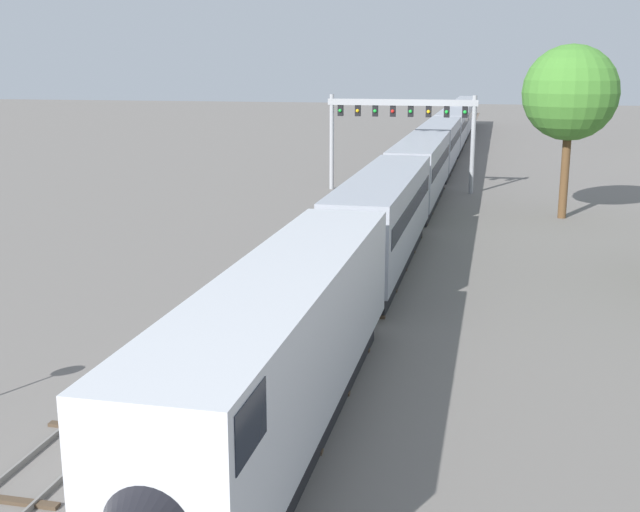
{
  "coord_description": "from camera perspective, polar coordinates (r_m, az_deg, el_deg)",
  "views": [
    {
      "loc": [
        7.48,
        -17.11,
        10.18
      ],
      "look_at": [
        1.0,
        12.0,
        3.0
      ],
      "focal_mm": 44.81,
      "sensor_mm": 36.0,
      "label": 1
    }
  ],
  "objects": [
    {
      "name": "ground_plane",
      "position": [
        21.27,
        -10.06,
        -15.28
      ],
      "size": [
        400.0,
        400.0,
        0.0
      ],
      "primitive_type": "plane",
      "color": "slate"
    },
    {
      "name": "passenger_train",
      "position": [
        78.72,
        8.58,
        7.87
      ],
      "size": [
        3.04,
        134.82,
        4.8
      ],
      "color": "silver",
      "rests_on": "ground"
    },
    {
      "name": "trackside_tree_right",
      "position": [
        55.91,
        17.46,
        11.03
      ],
      "size": [
        6.27,
        6.27,
        11.5
      ],
      "color": "brown",
      "rests_on": "ground"
    },
    {
      "name": "track_near",
      "position": [
        59.03,
        1.65,
        3.66
      ],
      "size": [
        2.6,
        160.0,
        0.16
      ],
      "color": "slate",
      "rests_on": "ground"
    },
    {
      "name": "track_main",
      "position": [
        77.96,
        8.46,
        5.93
      ],
      "size": [
        2.6,
        200.0,
        0.16
      ],
      "color": "slate",
      "rests_on": "ground"
    },
    {
      "name": "signal_gantry",
      "position": [
        65.63,
        5.84,
        9.65
      ],
      "size": [
        12.1,
        0.49,
        7.8
      ],
      "color": "#999BA0",
      "rests_on": "ground"
    }
  ]
}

